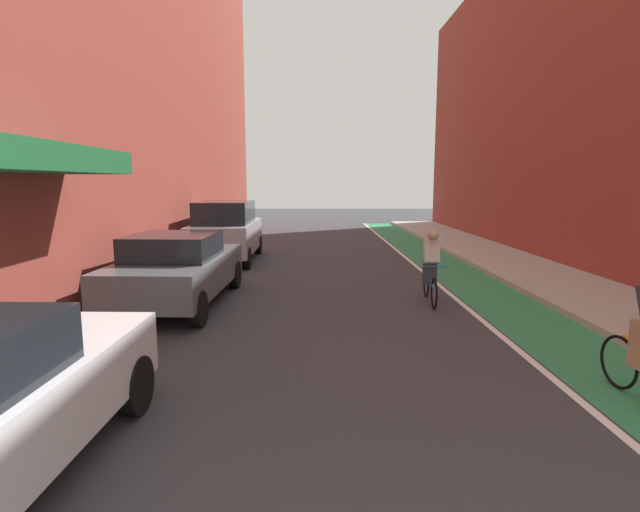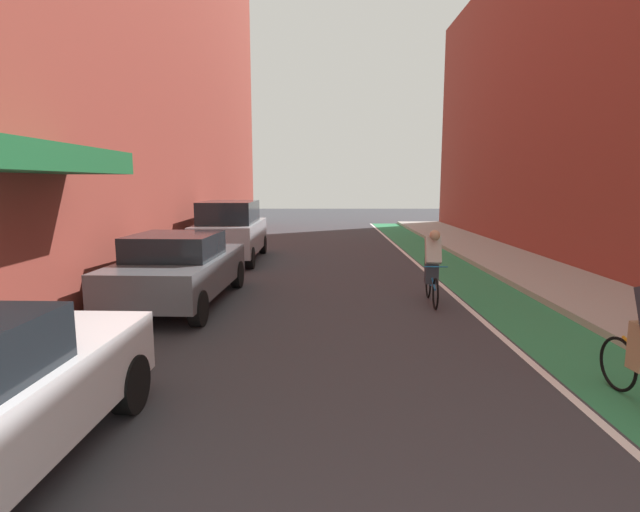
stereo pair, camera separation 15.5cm
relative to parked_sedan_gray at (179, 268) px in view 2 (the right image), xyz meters
name	(u,v)px [view 2 (the right image)]	position (x,y,z in m)	size (l,w,h in m)	color
ground_plane	(335,283)	(3.37, 2.22, -0.79)	(72.82, 72.82, 0.00)	#38383D
bike_lane_paint	(454,270)	(6.98, 4.22, -0.79)	(1.60, 33.10, 0.00)	#2D8451
lane_divider_stripe	(424,270)	(6.08, 4.22, -0.78)	(0.12, 33.10, 0.00)	white
sidewalk_right	(525,267)	(9.10, 4.22, -0.72)	(2.64, 33.10, 0.14)	#A8A59E
building_facade_right	(589,81)	(11.62, 6.22, 5.02)	(2.40, 29.10, 11.61)	brown
parked_sedan_gray	(179,268)	(0.00, 0.00, 0.00)	(2.11, 4.47, 1.53)	#595B60
parked_suv_silver	(231,230)	(0.00, 5.88, 0.23)	(1.95, 4.35, 1.98)	#9EA0A8
cyclist_mid	(432,264)	(5.40, 0.12, 0.06)	(0.48, 1.70, 1.61)	black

